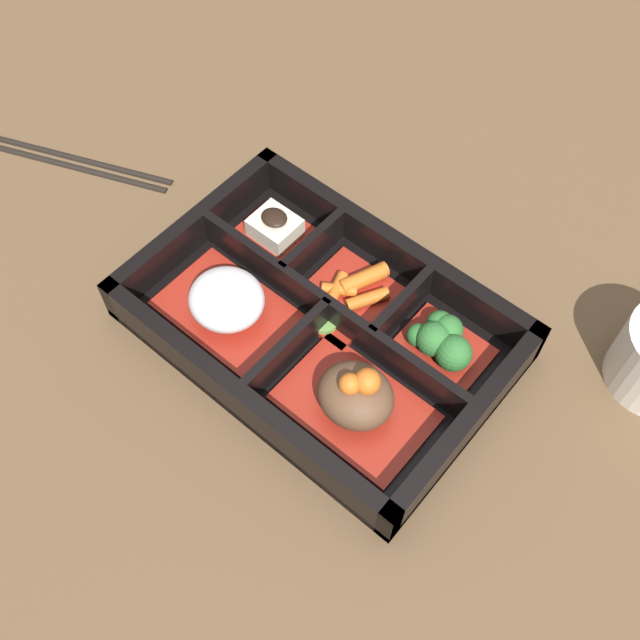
# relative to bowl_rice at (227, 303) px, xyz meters

# --- Properties ---
(ground_plane) EXTENTS (3.00, 3.00, 0.00)m
(ground_plane) POSITION_rel_bowl_rice_xyz_m (-0.07, -0.04, -0.03)
(ground_plane) COLOR brown
(bento_base) EXTENTS (0.32, 0.21, 0.01)m
(bento_base) POSITION_rel_bowl_rice_xyz_m (-0.07, -0.04, -0.02)
(bento_base) COLOR black
(bento_base) RESTS_ON ground_plane
(bento_rim) EXTENTS (0.32, 0.21, 0.05)m
(bento_rim) POSITION_rel_bowl_rice_xyz_m (-0.07, -0.04, -0.01)
(bento_rim) COLOR black
(bento_rim) RESTS_ON ground_plane
(bowl_stew) EXTENTS (0.12, 0.08, 0.06)m
(bowl_stew) POSITION_rel_bowl_rice_xyz_m (-0.14, -0.00, 0.00)
(bowl_stew) COLOR maroon
(bowl_stew) RESTS_ON bento_base
(bowl_rice) EXTENTS (0.12, 0.08, 0.04)m
(bowl_rice) POSITION_rel_bowl_rice_xyz_m (0.00, 0.00, 0.00)
(bowl_rice) COLOR maroon
(bowl_rice) RESTS_ON bento_base
(bowl_greens) EXTENTS (0.08, 0.06, 0.04)m
(bowl_greens) POSITION_rel_bowl_rice_xyz_m (-0.16, -0.09, -0.00)
(bowl_greens) COLOR maroon
(bowl_greens) RESTS_ON bento_base
(bowl_carrots) EXTENTS (0.08, 0.06, 0.02)m
(bowl_carrots) POSITION_rel_bowl_rice_xyz_m (-0.07, -0.09, -0.01)
(bowl_carrots) COLOR maroon
(bowl_carrots) RESTS_ON bento_base
(bowl_tofu) EXTENTS (0.07, 0.06, 0.03)m
(bowl_tofu) POSITION_rel_bowl_rice_xyz_m (0.03, -0.09, -0.01)
(bowl_tofu) COLOR maroon
(bowl_tofu) RESTS_ON bento_base
(bowl_pickles) EXTENTS (0.04, 0.04, 0.01)m
(bowl_pickles) POSITION_rel_bowl_rice_xyz_m (-0.08, -0.05, -0.01)
(bowl_pickles) COLOR maroon
(bowl_pickles) RESTS_ON bento_base
(chopsticks) EXTENTS (0.20, 0.09, 0.01)m
(chopsticks) POSITION_rel_bowl_rice_xyz_m (0.26, -0.03, -0.02)
(chopsticks) COLOR black
(chopsticks) RESTS_ON ground_plane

